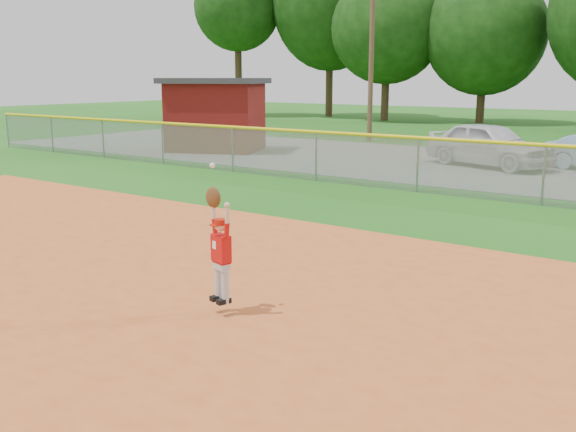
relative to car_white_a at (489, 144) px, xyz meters
The scene contains 7 objects.
ground 16.11m from the car_white_a, 89.79° to the right, with size 120.00×120.00×0.00m, color #1D5A14.
parking_strip 0.80m from the car_white_a, 55.00° to the right, with size 44.00×10.00×0.03m, color slate.
car_white_a is the anchor object (origin of this frame).
utility_shed 11.37m from the car_white_a, behind, with size 5.04×4.55×3.09m.
outfield_fence 6.09m from the car_white_a, 89.44° to the right, with size 40.06×0.10×1.55m.
power_lines 7.14m from the car_white_a, 79.84° to the left, with size 19.40×0.24×9.00m.
ballplayer 16.46m from the car_white_a, 83.31° to the right, with size 0.50×0.29×1.83m.
Camera 1 is at (7.28, -6.32, 3.11)m, focal length 40.00 mm.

